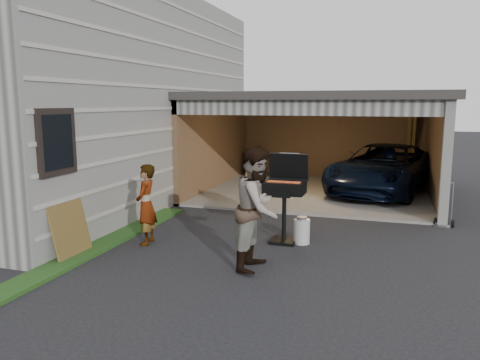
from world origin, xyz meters
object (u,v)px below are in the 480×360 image
Objects in this scene: man at (258,208)px; propane_tank at (302,231)px; minivan at (384,170)px; woman at (146,205)px; hand_truck at (444,218)px; bbq_grill at (285,191)px; plywood_panel at (70,230)px.

man is 4.21× the size of propane_tank.
minivan is 7.71m from woman.
woman is 6.28m from hand_truck.
bbq_grill reaches higher than hand_truck.
man reaches higher than hand_truck.
bbq_grill is 3.60× the size of propane_tank.
man is 2.02× the size of plywood_panel.
hand_truck is at bearing 38.51° from propane_tank.
man is at bearing 8.69° from plywood_panel.
minivan is 10.66× the size of propane_tank.
minivan reaches higher than hand_truck.
hand_truck is at bearing -37.74° from man.
bbq_grill is 0.83m from propane_tank.
minivan is 5.83m from bbq_grill.
hand_truck is at bearing 108.95° from woman.
woman is at bearing 51.55° from plywood_panel.
man is (-1.80, -7.10, 0.29)m from minivan.
woman is at bearing -159.15° from bbq_grill.
hand_truck is (1.32, -3.44, -0.50)m from minivan.
man is 3.28m from plywood_panel.
propane_tank is at bearing -124.88° from hand_truck.
propane_tank is at bearing 0.05° from bbq_grill.
minivan is 7.33m from man.
woman is 1.55× the size of hand_truck.
plywood_panel is (-5.00, -7.59, -0.21)m from minivan.
woman is (-4.14, -6.50, 0.07)m from minivan.
plywood_panel is 1.00× the size of hand_truck.
woman is 1.42m from plywood_panel.
plywood_panel is at bearing -107.83° from minivan.
propane_tank is at bearing 29.02° from plywood_panel.
plywood_panel is (-3.30, -2.02, -0.51)m from bbq_grill.
bbq_grill is 3.79m from hand_truck.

